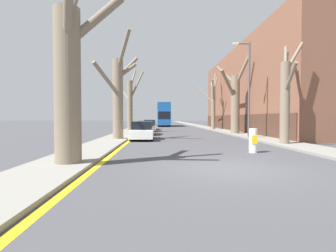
% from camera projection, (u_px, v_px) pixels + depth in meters
% --- Properties ---
extents(ground_plane, '(300.00, 300.00, 0.00)m').
position_uv_depth(ground_plane, '(228.00, 168.00, 8.71)').
color(ground_plane, '#424247').
extents(sidewalk_left, '(2.25, 120.00, 0.12)m').
position_uv_depth(sidewalk_left, '(143.00, 125.00, 58.43)').
color(sidewalk_left, gray).
rests_on(sidewalk_left, ground).
extents(sidewalk_right, '(2.25, 120.00, 0.12)m').
position_uv_depth(sidewalk_right, '(194.00, 125.00, 58.87)').
color(sidewalk_right, gray).
rests_on(sidewalk_right, ground).
extents(building_facade_right, '(10.08, 31.41, 10.09)m').
position_uv_depth(building_facade_right, '(272.00, 91.00, 32.71)').
color(building_facade_right, brown).
rests_on(building_facade_right, ground).
extents(kerb_line_stripe, '(0.24, 120.00, 0.01)m').
position_uv_depth(kerb_line_stripe, '(149.00, 125.00, 58.49)').
color(kerb_line_stripe, yellow).
rests_on(kerb_line_stripe, ground).
extents(street_tree_left_0, '(2.37, 3.44, 6.95)m').
position_uv_depth(street_tree_left_0, '(69.00, 75.00, 9.06)').
color(street_tree_left_0, '#7A6B56').
rests_on(street_tree_left_0, ground).
extents(street_tree_left_1, '(2.85, 4.42, 7.83)m').
position_uv_depth(street_tree_left_1, '(118.00, 94.00, 19.56)').
color(street_tree_left_1, '#7A6B56').
rests_on(street_tree_left_1, ground).
extents(street_tree_left_2, '(2.58, 2.20, 7.45)m').
position_uv_depth(street_tree_left_2, '(130.00, 103.00, 29.87)').
color(street_tree_left_2, '#7A6B56').
rests_on(street_tree_left_2, ground).
extents(street_tree_right_0, '(1.58, 2.95, 6.36)m').
position_uv_depth(street_tree_right_0, '(286.00, 97.00, 15.93)').
color(street_tree_right_0, '#7A6B56').
rests_on(street_tree_right_0, ground).
extents(street_tree_right_1, '(2.94, 3.49, 7.72)m').
position_uv_depth(street_tree_right_1, '(235.00, 101.00, 26.32)').
color(street_tree_right_1, '#7A6B56').
rests_on(street_tree_right_1, ground).
extents(street_tree_right_2, '(2.96, 4.00, 8.14)m').
position_uv_depth(street_tree_right_2, '(213.00, 103.00, 36.27)').
color(street_tree_right_2, '#7A6B56').
rests_on(street_tree_right_2, ground).
extents(double_decker_bus, '(2.46, 10.99, 4.52)m').
position_uv_depth(double_decker_bus, '(164.00, 113.00, 52.39)').
color(double_decker_bus, '#19519E').
rests_on(double_decker_bus, ground).
extents(parked_car_0, '(1.71, 4.46, 1.40)m').
position_uv_depth(parked_car_0, '(142.00, 131.00, 20.30)').
color(parked_car_0, silver).
rests_on(parked_car_0, ground).
extents(parked_car_1, '(1.75, 4.26, 1.37)m').
position_uv_depth(parked_car_1, '(146.00, 128.00, 26.28)').
color(parked_car_1, olive).
rests_on(parked_car_1, ground).
extents(parked_car_2, '(1.84, 4.33, 1.28)m').
position_uv_depth(parked_car_2, '(148.00, 126.00, 32.70)').
color(parked_car_2, silver).
rests_on(parked_car_2, ground).
extents(parked_car_3, '(1.77, 4.24, 1.38)m').
position_uv_depth(parked_car_3, '(150.00, 125.00, 38.21)').
color(parked_car_3, maroon).
rests_on(parked_car_3, ground).
extents(lamp_post, '(1.40, 0.20, 7.74)m').
position_uv_depth(lamp_post, '(248.00, 85.00, 20.96)').
color(lamp_post, '#4C4F54').
rests_on(lamp_post, ground).
extents(traffic_bollard, '(0.39, 0.40, 1.17)m').
position_uv_depth(traffic_bollard, '(253.00, 141.00, 12.63)').
color(traffic_bollard, white).
rests_on(traffic_bollard, ground).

